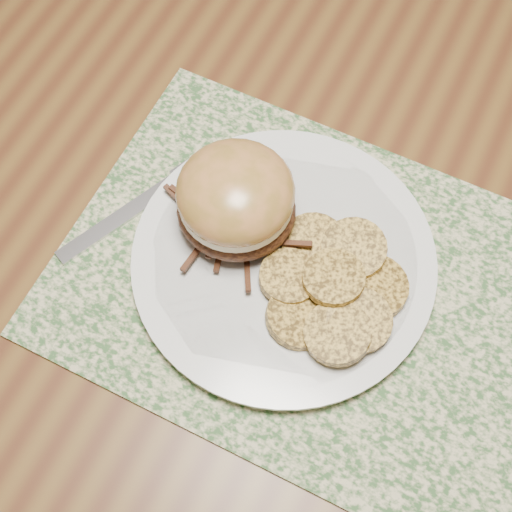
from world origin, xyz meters
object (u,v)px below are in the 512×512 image
Objects in this scene: pork_sandwich at (236,200)px; dinner_plate at (284,261)px; fork at (145,202)px; dining_table at (326,214)px.

dinner_plate is at bearing -30.20° from pork_sandwich.
pork_sandwich is at bearing 165.22° from dinner_plate.
pork_sandwich is 0.11m from fork.
dining_table is at bearing 43.71° from pork_sandwich.
dinner_plate is 1.99× the size of pork_sandwich.
dinner_plate is (-0.00, -0.11, 0.09)m from dining_table.
fork is (-0.09, -0.01, -0.05)m from pork_sandwich.
pork_sandwich reaches higher than dinner_plate.
pork_sandwich is at bearing -120.87° from dining_table.
pork_sandwich is (-0.06, -0.10, 0.14)m from dining_table.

